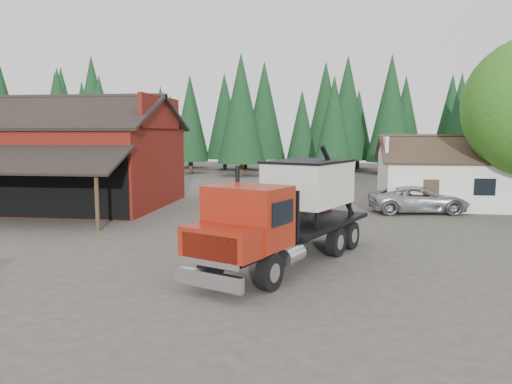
# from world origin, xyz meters

# --- Properties ---
(ground) EXTENTS (120.00, 120.00, 0.00)m
(ground) POSITION_xyz_m (0.00, 0.00, 0.00)
(ground) COLOR #443F35
(ground) RESTS_ON ground
(red_barn) EXTENTS (12.80, 13.63, 7.18)m
(red_barn) POSITION_xyz_m (-11.00, 9.90, 2.69)
(red_barn) COLOR maroon
(red_barn) RESTS_ON ground
(farmhouse) EXTENTS (8.60, 6.42, 4.65)m
(farmhouse) POSITION_xyz_m (13.00, 13.00, 1.67)
(farmhouse) COLOR silver
(farmhouse) RESTS_ON ground
(conifer_backdrop) EXTENTS (76.00, 16.00, 16.00)m
(conifer_backdrop) POSITION_xyz_m (0.00, 42.00, 0.00)
(conifer_backdrop) COLOR black
(conifer_backdrop) RESTS_ON ground
(near_pine_a) EXTENTS (4.40, 4.40, 11.40)m
(near_pine_a) POSITION_xyz_m (-22.00, 28.00, 6.39)
(near_pine_a) COLOR #382619
(near_pine_a) RESTS_ON ground
(near_pine_b) EXTENTS (3.96, 3.96, 10.40)m
(near_pine_b) POSITION_xyz_m (6.00, 30.00, 5.89)
(near_pine_b) COLOR #382619
(near_pine_b) RESTS_ON ground
(near_pine_d) EXTENTS (5.28, 5.28, 13.40)m
(near_pine_d) POSITION_xyz_m (-4.00, 34.00, 7.39)
(near_pine_d) COLOR #382619
(near_pine_d) RESTS_ON ground
(feed_truck) EXTENTS (6.20, 9.66, 4.27)m
(feed_truck) POSITION_xyz_m (4.02, -2.60, 2.00)
(feed_truck) COLOR black
(feed_truck) RESTS_ON ground
(silver_car) EXTENTS (6.07, 3.42, 1.60)m
(silver_car) POSITION_xyz_m (10.82, 10.00, 0.80)
(silver_car) COLOR #A4A6AC
(silver_car) RESTS_ON ground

